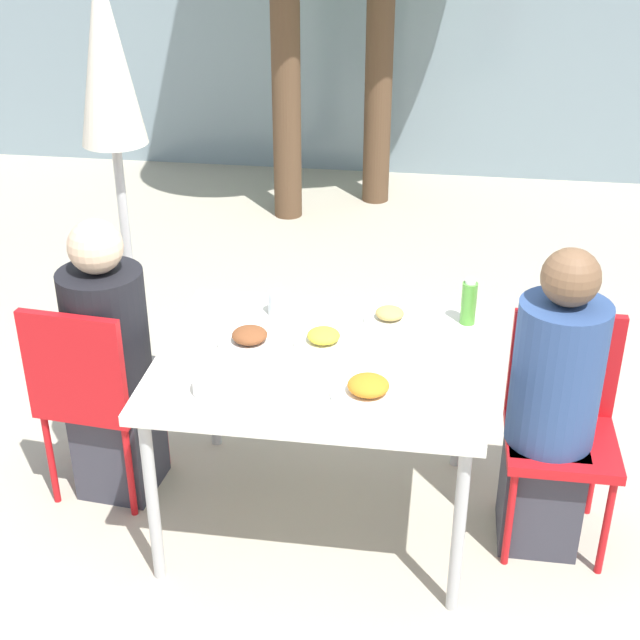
{
  "coord_description": "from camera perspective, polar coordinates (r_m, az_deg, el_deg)",
  "views": [
    {
      "loc": [
        0.41,
        -2.77,
        2.35
      ],
      "look_at": [
        0.0,
        0.0,
        0.88
      ],
      "focal_mm": 50.0,
      "sensor_mm": 36.0,
      "label": 1
    }
  ],
  "objects": [
    {
      "name": "ground_plane",
      "position": [
        3.65,
        0.0,
        -12.34
      ],
      "size": [
        24.0,
        24.0,
        0.0
      ],
      "primitive_type": "plane",
      "color": "#B2A893"
    },
    {
      "name": "dining_table",
      "position": [
        3.26,
        0.0,
        -3.25
      ],
      "size": [
        1.18,
        0.96,
        0.73
      ],
      "color": "silver",
      "rests_on": "ground"
    },
    {
      "name": "chair_left",
      "position": [
        3.57,
        -14.45,
        -4.14
      ],
      "size": [
        0.44,
        0.44,
        0.88
      ],
      "rotation": [
        0.0,
        0.0,
        -0.09
      ],
      "color": "red",
      "rests_on": "ground"
    },
    {
      "name": "person_left",
      "position": [
        3.59,
        -13.25,
        -3.05
      ],
      "size": [
        0.32,
        0.32,
        1.18
      ],
      "rotation": [
        0.0,
        0.0,
        -0.09
      ],
      "color": "#383842",
      "rests_on": "ground"
    },
    {
      "name": "chair_right",
      "position": [
        3.42,
        15.21,
        -5.75
      ],
      "size": [
        0.4,
        0.4,
        0.88
      ],
      "rotation": [
        0.0,
        0.0,
        -3.14
      ],
      "color": "red",
      "rests_on": "ground"
    },
    {
      "name": "person_right",
      "position": [
        3.32,
        14.6,
        -5.67
      ],
      "size": [
        0.32,
        0.32,
        1.21
      ],
      "rotation": [
        0.0,
        0.0,
        -3.14
      ],
      "color": "#383842",
      "rests_on": "ground"
    },
    {
      "name": "closed_umbrella",
      "position": [
        4.02,
        -13.28,
        14.03
      ],
      "size": [
        0.36,
        0.36,
        2.01
      ],
      "color": "#333333",
      "rests_on": "ground"
    },
    {
      "name": "plate_0",
      "position": [
        3.3,
        0.19,
        -1.23
      ],
      "size": [
        0.22,
        0.22,
        0.06
      ],
      "color": "white",
      "rests_on": "dining_table"
    },
    {
      "name": "plate_1",
      "position": [
        3.47,
        4.47,
        0.22
      ],
      "size": [
        0.2,
        0.2,
        0.06
      ],
      "color": "white",
      "rests_on": "dining_table"
    },
    {
      "name": "plate_2",
      "position": [
        3.31,
        -4.52,
        -1.2
      ],
      "size": [
        0.24,
        0.24,
        0.07
      ],
      "color": "white",
      "rests_on": "dining_table"
    },
    {
      "name": "plate_3",
      "position": [
        3.0,
        3.11,
        -4.45
      ],
      "size": [
        0.26,
        0.26,
        0.07
      ],
      "color": "white",
      "rests_on": "dining_table"
    },
    {
      "name": "bottle",
      "position": [
        3.47,
        9.5,
        1.13
      ],
      "size": [
        0.06,
        0.06,
        0.19
      ],
      "color": "#51A338",
      "rests_on": "dining_table"
    },
    {
      "name": "drinking_cup",
      "position": [
        3.51,
        -2.76,
        1.09
      ],
      "size": [
        0.07,
        0.07,
        0.1
      ],
      "color": "silver",
      "rests_on": "dining_table"
    },
    {
      "name": "salad_bowl",
      "position": [
        3.04,
        -6.32,
        -4.1
      ],
      "size": [
        0.2,
        0.2,
        0.06
      ],
      "color": "white",
      "rests_on": "dining_table"
    }
  ]
}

